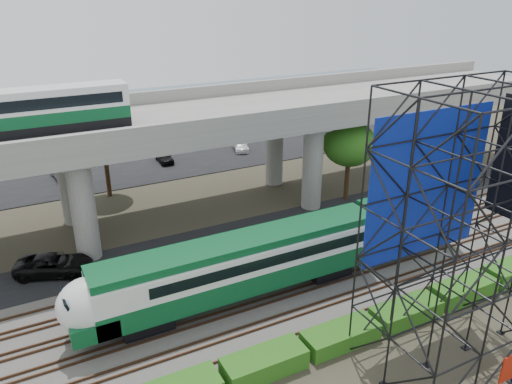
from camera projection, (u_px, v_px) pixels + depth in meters
ground at (287, 308)px, 32.04m from camera, size 140.00×140.00×0.00m
ballast_bed at (272, 291)px, 33.63m from camera, size 90.00×12.00×0.20m
service_road at (221, 239)px, 40.61m from camera, size 90.00×5.00×0.08m
parking_lot at (142, 157)px, 59.84m from camera, size 90.00×18.00×0.08m
harbor_water at (103, 117)px, 77.85m from camera, size 140.00×40.00×0.03m
rail_tracks at (272, 289)px, 33.57m from camera, size 90.00×9.52×0.16m
commuter_train at (272, 255)px, 32.55m from camera, size 29.30×3.06×4.30m
overpass at (183, 127)px, 41.61m from camera, size 80.00×12.00×12.40m
scaffold_tower at (468, 238)px, 25.00m from camera, size 9.36×6.36×15.00m
hedge_strip at (341, 335)px, 28.73m from camera, size 34.60×1.80×1.20m
trees at (140, 163)px, 41.13m from camera, size 40.94×16.94×7.69m
suv at (54, 265)px, 35.43m from camera, size 5.86×4.25×1.48m
parked_cars at (152, 152)px, 59.56m from camera, size 39.00×9.75×1.30m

